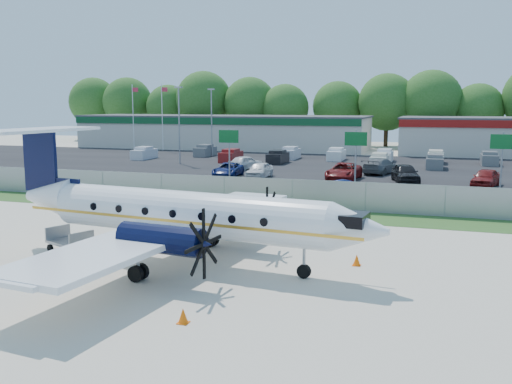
% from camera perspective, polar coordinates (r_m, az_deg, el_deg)
% --- Properties ---
extents(ground, '(170.00, 170.00, 0.00)m').
position_cam_1_polar(ground, '(26.42, -4.07, -6.85)').
color(ground, beige).
rests_on(ground, ground).
extents(grass_verge, '(170.00, 4.00, 0.02)m').
position_cam_1_polar(grass_verge, '(37.51, 2.85, -2.12)').
color(grass_verge, '#2D561E').
rests_on(grass_verge, ground).
extents(access_road, '(170.00, 8.00, 0.02)m').
position_cam_1_polar(access_road, '(44.19, 5.24, -0.46)').
color(access_road, black).
rests_on(access_road, ground).
extents(parking_lot, '(170.00, 32.00, 0.02)m').
position_cam_1_polar(parking_lot, '(64.66, 9.40, 2.41)').
color(parking_lot, black).
rests_on(parking_lot, ground).
extents(perimeter_fence, '(120.00, 0.06, 1.99)m').
position_cam_1_polar(perimeter_fence, '(39.24, 3.63, -0.16)').
color(perimeter_fence, gray).
rests_on(perimeter_fence, ground).
extents(building_west, '(46.40, 12.40, 5.24)m').
position_cam_1_polar(building_west, '(92.01, -3.41, 6.03)').
color(building_west, beige).
rests_on(building_west, ground).
extents(sign_left, '(1.80, 0.26, 5.00)m').
position_cam_1_polar(sign_left, '(49.81, -2.72, 4.78)').
color(sign_left, gray).
rests_on(sign_left, ground).
extents(sign_mid, '(1.80, 0.26, 5.00)m').
position_cam_1_polar(sign_mid, '(47.05, 9.94, 4.42)').
color(sign_mid, gray).
rests_on(sign_mid, ground).
extents(sign_right, '(1.80, 0.26, 5.00)m').
position_cam_1_polar(sign_right, '(46.78, 23.42, 3.80)').
color(sign_right, gray).
rests_on(sign_right, ground).
extents(flagpole_west, '(1.06, 0.12, 10.00)m').
position_cam_1_polar(flagpole_west, '(90.81, -12.16, 7.72)').
color(flagpole_west, white).
rests_on(flagpole_west, ground).
extents(flagpole_east, '(1.06, 0.12, 10.00)m').
position_cam_1_polar(flagpole_east, '(88.41, -9.33, 7.77)').
color(flagpole_east, white).
rests_on(flagpole_east, ground).
extents(light_pole_nw, '(0.90, 0.35, 9.09)m').
position_cam_1_polar(light_pole_nw, '(68.33, -7.70, 7.18)').
color(light_pole_nw, gray).
rests_on(light_pole_nw, ground).
extents(light_pole_sw, '(0.90, 0.35, 9.09)m').
position_cam_1_polar(light_pole_sw, '(77.46, -4.47, 7.42)').
color(light_pole_sw, gray).
rests_on(light_pole_sw, ground).
extents(tree_line, '(112.00, 6.00, 14.00)m').
position_cam_1_polar(tree_line, '(98.27, 12.44, 4.49)').
color(tree_line, '#275819').
rests_on(tree_line, ground).
extents(aircraft, '(19.19, 18.89, 5.90)m').
position_cam_1_polar(aircraft, '(25.81, -7.64, -2.09)').
color(aircraft, white).
rests_on(aircraft, ground).
extents(baggage_cart_far, '(2.55, 2.07, 1.16)m').
position_cam_1_polar(baggage_cart_far, '(29.05, -18.13, -4.73)').
color(baggage_cart_far, gray).
rests_on(baggage_cart_far, ground).
extents(cone_nose, '(0.36, 0.36, 0.51)m').
position_cam_1_polar(cone_nose, '(25.90, 10.04, -6.73)').
color(cone_nose, '#F86007').
rests_on(cone_nose, ground).
extents(cone_port_wing, '(0.36, 0.36, 0.52)m').
position_cam_1_polar(cone_port_wing, '(19.26, -7.30, -12.20)').
color(cone_port_wing, '#F86007').
rests_on(cone_port_wing, ground).
extents(cone_starboard_wing, '(0.40, 0.40, 0.56)m').
position_cam_1_polar(cone_starboard_wing, '(31.58, 0.03, -3.72)').
color(cone_starboard_wing, '#F86007').
rests_on(cone_starboard_wing, ground).
extents(road_car_west, '(4.10, 1.95, 1.30)m').
position_cam_1_polar(road_car_west, '(49.13, -15.33, 0.18)').
color(road_car_west, beige).
rests_on(road_car_west, ground).
extents(road_car_mid, '(4.10, 2.78, 1.28)m').
position_cam_1_polar(road_car_mid, '(44.73, 8.01, -0.42)').
color(road_car_mid, navy).
rests_on(road_car_mid, ground).
extents(parked_car_a, '(2.75, 5.12, 1.37)m').
position_cam_1_polar(parked_car_a, '(56.14, -2.82, 1.54)').
color(parked_car_a, navy).
rests_on(parked_car_a, ground).
extents(parked_car_b, '(1.82, 4.50, 1.53)m').
position_cam_1_polar(parked_car_b, '(55.12, 0.34, 1.41)').
color(parked_car_b, silver).
rests_on(parked_car_b, ground).
extents(parked_car_c, '(2.90, 5.89, 1.61)m').
position_cam_1_polar(parked_car_c, '(54.28, 8.75, 1.19)').
color(parked_car_c, maroon).
rests_on(parked_car_c, ground).
extents(parked_car_d, '(3.21, 5.33, 1.70)m').
position_cam_1_polar(parked_car_d, '(53.76, 14.68, 0.93)').
color(parked_car_d, black).
rests_on(parked_car_d, ground).
extents(parked_car_e, '(2.99, 4.93, 1.57)m').
position_cam_1_polar(parked_car_e, '(53.05, 21.94, 0.48)').
color(parked_car_e, maroon).
rests_on(parked_car_e, ground).
extents(parked_car_f, '(3.22, 4.90, 1.55)m').
position_cam_1_polar(parked_car_f, '(62.16, -1.06, 2.26)').
color(parked_car_f, silver).
rests_on(parked_car_f, ground).
extents(parked_car_g, '(3.80, 5.93, 1.60)m').
position_cam_1_polar(parked_car_g, '(59.77, 12.36, 1.79)').
color(parked_car_g, '#595B5E').
rests_on(parked_car_g, ground).
extents(far_parking_rows, '(56.00, 10.00, 1.60)m').
position_cam_1_polar(far_parking_rows, '(69.58, 10.03, 2.83)').
color(far_parking_rows, gray).
rests_on(far_parking_rows, ground).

